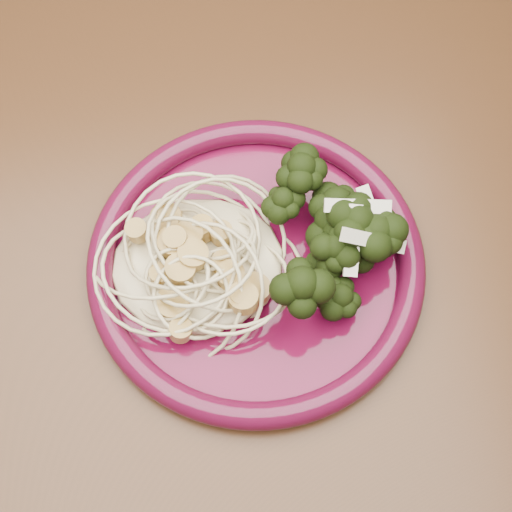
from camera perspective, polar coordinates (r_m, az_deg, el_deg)
The scene contains 6 objects.
dining_table at distance 0.65m, azimuth 9.00°, elevation -6.30°, with size 1.20×0.80×0.75m.
dinner_plate at distance 0.55m, azimuth -0.00°, elevation -0.46°, with size 0.29×0.29×0.02m.
spaghetti_pile at distance 0.54m, azimuth -4.77°, elevation -0.23°, with size 0.13×0.12×0.03m, color beige.
scallop_cluster at distance 0.51m, azimuth -5.05°, elevation 1.43°, with size 0.12×0.12×0.04m, color tan, non-canonical shape.
broccoli_pile at distance 0.54m, azimuth 5.89°, elevation 0.85°, with size 0.09×0.15×0.05m, color black.
onion_garnish at distance 0.51m, azimuth 6.22°, elevation 2.44°, with size 0.06×0.10×0.05m, color beige, non-canonical shape.
Camera 1 is at (-0.13, -0.19, 1.26)m, focal length 50.00 mm.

